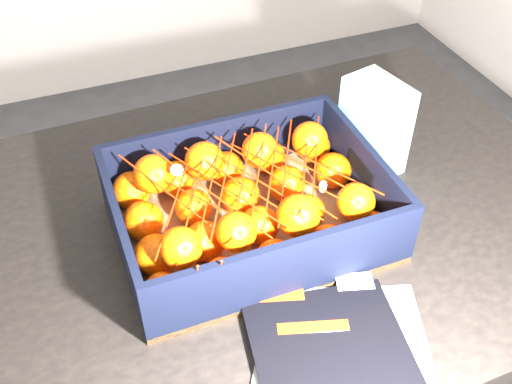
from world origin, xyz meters
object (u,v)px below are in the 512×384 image
object	(u,v)px
table	(250,260)
magazine_stack	(342,375)
produce_crate	(249,214)
retail_carton	(374,126)

from	to	relation	value
table	magazine_stack	world-z (taller)	magazine_stack
magazine_stack	produce_crate	bearing A→B (deg)	92.96
table	produce_crate	distance (m)	0.14
produce_crate	retail_carton	distance (m)	0.29
table	magazine_stack	bearing A→B (deg)	-88.46
produce_crate	table	bearing A→B (deg)	70.46
table	retail_carton	distance (m)	0.33
table	retail_carton	size ratio (longest dim) A/B	7.13
produce_crate	retail_carton	xyz separation A→B (m)	(0.27, 0.08, 0.05)
table	produce_crate	bearing A→B (deg)	-109.54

